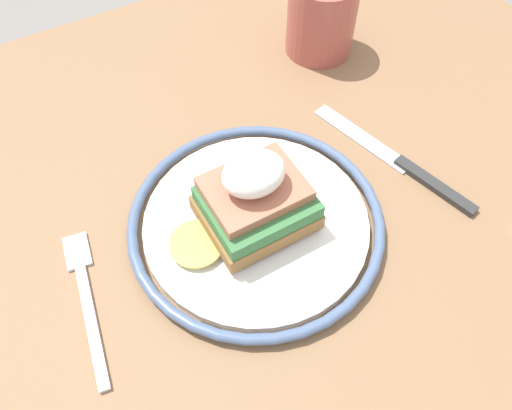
{
  "coord_description": "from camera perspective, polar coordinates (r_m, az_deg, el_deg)",
  "views": [
    {
      "loc": [
        -0.15,
        -0.17,
        1.15
      ],
      "look_at": [
        -0.02,
        0.05,
        0.78
      ],
      "focal_mm": 35.0,
      "sensor_mm": 36.0,
      "label": 1
    }
  ],
  "objects": [
    {
      "name": "cup",
      "position": [
        0.64,
        7.52,
        20.66
      ],
      "size": [
        0.08,
        0.08,
        0.09
      ],
      "color": "#AD5147",
      "rests_on": "dining_table"
    },
    {
      "name": "sandwich",
      "position": [
        0.44,
        -0.18,
        0.71
      ],
      "size": [
        0.13,
        0.08,
        0.08
      ],
      "color": "olive",
      "rests_on": "plate"
    },
    {
      "name": "fork",
      "position": [
        0.46,
        -18.81,
        -9.93
      ],
      "size": [
        0.04,
        0.15,
        0.0
      ],
      "color": "silver",
      "rests_on": "dining_table"
    },
    {
      "name": "plate",
      "position": [
        0.47,
        0.0,
        -1.92
      ],
      "size": [
        0.24,
        0.24,
        0.02
      ],
      "color": "white",
      "rests_on": "dining_table"
    },
    {
      "name": "knife",
      "position": [
        0.54,
        16.72,
        4.18
      ],
      "size": [
        0.06,
        0.2,
        0.01
      ],
      "color": "#2D2D2D",
      "rests_on": "dining_table"
    },
    {
      "name": "dining_table",
      "position": [
        0.56,
        4.58,
        -11.4
      ],
      "size": [
        0.92,
        0.9,
        0.75
      ],
      "color": "#846042",
      "rests_on": "ground_plane"
    }
  ]
}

